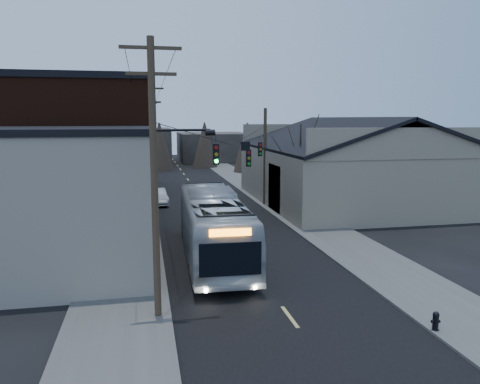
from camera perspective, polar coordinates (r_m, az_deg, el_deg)
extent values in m
plane|color=black|center=(17.16, 8.21, -17.53)|extent=(160.00, 160.00, 0.00)
cube|color=black|center=(45.37, -4.72, -0.72)|extent=(9.00, 110.00, 0.02)
cube|color=#474744|center=(45.05, -12.95, -0.92)|extent=(4.00, 110.00, 0.12)
cube|color=#474744|center=(46.58, 3.24, -0.39)|extent=(4.00, 110.00, 0.12)
cube|color=gray|center=(24.04, -20.20, -1.47)|extent=(8.00, 8.00, 7.00)
cube|color=black|center=(34.81, -19.35, 4.14)|extent=(10.00, 12.00, 10.00)
cube|color=#2F2A26|center=(50.74, -16.35, 3.95)|extent=(9.00, 14.00, 7.00)
cube|color=#7D6F5B|center=(43.77, 13.23, 2.01)|extent=(16.00, 20.00, 5.00)
cube|color=black|center=(41.96, 8.41, 7.07)|extent=(8.16, 20.60, 2.86)
cube|color=black|center=(45.32, 18.03, 6.86)|extent=(8.16, 20.60, 2.86)
cube|color=#2F2A26|center=(79.54, -12.17, 5.45)|extent=(10.00, 12.00, 6.00)
cube|color=#2F2A26|center=(85.45, -3.35, 5.53)|extent=(12.00, 14.00, 5.00)
cone|color=black|center=(36.61, 7.31, 2.59)|extent=(0.40, 0.40, 7.20)
cylinder|color=#382B1E|center=(17.56, -10.39, 1.04)|extent=(0.28, 0.28, 10.50)
cube|color=#382B1E|center=(17.58, -10.86, 16.90)|extent=(2.20, 0.12, 0.12)
cylinder|color=#382B1E|center=(32.51, -11.03, 4.18)|extent=(0.28, 0.28, 10.00)
cube|color=#382B1E|center=(32.46, -11.28, 12.29)|extent=(2.20, 0.12, 0.12)
cylinder|color=#382B1E|center=(47.49, -11.26, 5.33)|extent=(0.28, 0.28, 9.50)
cube|color=#382B1E|center=(47.42, -11.43, 10.58)|extent=(2.20, 0.12, 0.12)
cylinder|color=#382B1E|center=(62.48, -11.39, 5.94)|extent=(0.28, 0.28, 9.00)
cube|color=#382B1E|center=(62.41, -11.51, 9.70)|extent=(2.20, 0.12, 0.12)
cylinder|color=#382B1E|center=(40.88, 3.06, 4.23)|extent=(0.28, 0.28, 8.50)
cube|color=black|center=(22.22, -2.95, 4.63)|extent=(0.28, 0.20, 1.00)
cube|color=black|center=(27.16, 1.05, 4.16)|extent=(0.28, 0.20, 1.00)
cube|color=black|center=(33.48, 2.47, 5.24)|extent=(0.28, 0.20, 1.00)
imported|color=#AAB1B6|center=(25.66, -3.27, -4.16)|extent=(3.49, 13.03, 3.60)
imported|color=#A9ACB0|center=(42.32, -10.08, -0.58)|extent=(1.99, 4.43, 1.41)
cylinder|color=black|center=(18.74, 22.73, -14.48)|extent=(0.22, 0.22, 0.55)
sphere|color=black|center=(18.62, 22.79, -13.63)|extent=(0.24, 0.24, 0.24)
cylinder|color=black|center=(18.72, 22.74, -14.35)|extent=(0.33, 0.16, 0.11)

